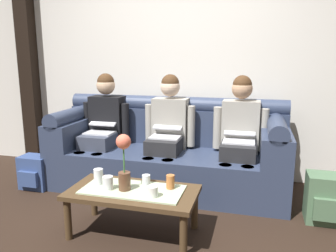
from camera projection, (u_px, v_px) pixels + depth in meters
The scene contains 16 objects.
ground_plane at pixel (129, 240), 2.57m from camera, with size 14.00×14.00×0.00m, color black.
back_wall_patterned at pixel (180, 53), 3.88m from camera, with size 6.00×0.12×2.90m, color silver.
timber_pillar at pixel (28, 53), 4.28m from camera, with size 0.20×0.20×2.90m, color black.
couch at pixel (168, 153), 3.60m from camera, with size 2.49×0.88×0.96m.
person_left at pixel (104, 124), 3.73m from camera, with size 0.56×0.67×1.22m.
person_middle at pixel (168, 127), 3.54m from camera, with size 0.56×0.67×1.22m.
person_right at pixel (240, 132), 3.34m from camera, with size 0.56×0.67×1.22m.
coffee_table at pixel (133, 195), 2.60m from camera, with size 1.02×0.53×0.38m.
flower_vase at pixel (124, 160), 2.52m from camera, with size 0.11×0.11×0.45m.
cup_near_left at pixel (170, 182), 2.59m from camera, with size 0.07×0.07×0.11m, color #B26633.
cup_near_right at pixel (98, 176), 2.68m from camera, with size 0.08×0.08×0.13m, color silver.
cup_far_center at pixel (108, 183), 2.57m from camera, with size 0.08×0.08×0.11m, color silver.
cup_far_left at pixel (146, 182), 2.58m from camera, with size 0.06×0.06×0.12m, color silver.
cup_far_right at pixel (153, 191), 2.43m from camera, with size 0.08×0.08×0.08m, color white.
backpack_right at pixel (324, 199), 2.82m from camera, with size 0.29×0.29×0.42m.
backpack_left at pixel (35, 172), 3.56m from camera, with size 0.31×0.26×0.36m.
Camera 1 is at (0.90, -2.17, 1.39)m, focal length 35.21 mm.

